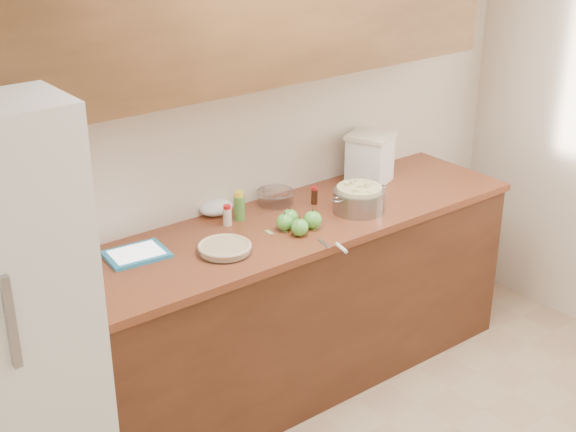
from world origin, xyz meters
TOP-DOWN VIEW (x-y plane):
  - room_shell at (0.00, 0.00)m, footprint 3.60×3.60m
  - counter_run at (0.00, 1.48)m, footprint 2.64×0.68m
  - upper_cabinets at (0.00, 1.63)m, footprint 2.60×0.34m
  - pie at (-0.38, 1.39)m, footprint 0.25×0.25m
  - colander at (0.41, 1.37)m, footprint 0.35×0.26m
  - flour_canister at (0.74, 1.64)m, footprint 0.29×0.29m
  - tablet at (-0.71, 1.60)m, footprint 0.29×0.23m
  - paring_knife at (0.05, 1.10)m, footprint 0.06×0.19m
  - lemon_bottle at (-0.12, 1.64)m, footprint 0.05×0.05m
  - cinnamon_shaker at (-0.20, 1.63)m, footprint 0.04×0.04m
  - vanilla_bottle at (0.30, 1.57)m, footprint 0.03×0.03m
  - mixing_bowl at (0.14, 1.70)m, footprint 0.20×0.20m
  - paper_towel at (-0.17, 1.77)m, footprint 0.18×0.15m
  - apple_left at (-0.02, 1.41)m, footprint 0.08×0.08m
  - apple_center at (0.03, 1.44)m, footprint 0.08×0.08m
  - apple_front at (-0.00, 1.32)m, footprint 0.08×0.08m
  - apple_extra at (0.10, 1.34)m, footprint 0.09×0.09m
  - peel_a at (-0.03, 1.40)m, footprint 0.02×0.03m
  - peel_b at (0.12, 1.34)m, footprint 0.05×0.04m
  - peel_c at (0.09, 1.33)m, footprint 0.01×0.03m
  - peel_d at (-0.10, 1.43)m, footprint 0.02×0.05m

SIDE VIEW (x-z plane):
  - counter_run at x=0.00m, z-range 0.00..0.92m
  - peel_a at x=-0.03m, z-range 0.92..0.92m
  - peel_b at x=0.12m, z-range 0.92..0.92m
  - peel_c at x=0.09m, z-range 0.92..0.92m
  - peel_d at x=-0.10m, z-range 0.92..0.92m
  - paring_knife at x=0.05m, z-range 0.92..0.94m
  - tablet at x=-0.71m, z-range 0.92..0.94m
  - pie at x=-0.38m, z-range 0.92..0.96m
  - paper_towel at x=-0.17m, z-range 0.92..0.99m
  - mixing_bowl at x=0.14m, z-range 0.92..1.00m
  - apple_center at x=0.03m, z-range 0.91..1.01m
  - apple_left at x=-0.02m, z-range 0.91..1.01m
  - apple_front at x=0.00m, z-range 0.91..1.01m
  - apple_extra at x=0.10m, z-range 0.91..1.01m
  - vanilla_bottle at x=0.30m, z-range 0.92..1.01m
  - cinnamon_shaker at x=-0.20m, z-range 0.92..1.02m
  - colander at x=0.41m, z-range 0.92..1.05m
  - lemon_bottle at x=-0.12m, z-range 0.92..1.07m
  - flour_canister at x=0.74m, z-range 0.92..1.19m
  - room_shell at x=0.00m, z-range -0.50..3.10m
  - upper_cabinets at x=0.00m, z-range 1.60..2.30m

